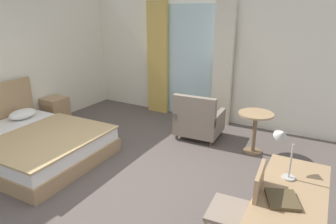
{
  "coord_description": "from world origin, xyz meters",
  "views": [
    {
      "loc": [
        2.53,
        -2.87,
        2.35
      ],
      "look_at": [
        0.65,
        0.4,
        1.02
      ],
      "focal_mm": 32.02,
      "sensor_mm": 36.0,
      "label": 1
    }
  ],
  "objects": [
    {
      "name": "bed",
      "position": [
        -1.64,
        -0.13,
        0.25
      ],
      "size": [
        2.26,
        1.87,
        1.07
      ],
      "color": "tan",
      "rests_on": "ground"
    },
    {
      "name": "curtain_panel_left",
      "position": [
        -1.04,
        2.88,
        1.24
      ],
      "size": [
        0.5,
        0.1,
        2.49
      ],
      "primitive_type": "cube",
      "color": "tan",
      "rests_on": "ground"
    },
    {
      "name": "round_cafe_table",
      "position": [
        1.48,
        1.86,
        0.51
      ],
      "size": [
        0.57,
        0.57,
        0.71
      ],
      "color": "tan",
      "rests_on": "ground"
    },
    {
      "name": "balcony_glass_door",
      "position": [
        -0.27,
        2.98,
        1.21
      ],
      "size": [
        1.11,
        0.02,
        2.42
      ],
      "primitive_type": "cube",
      "color": "silver",
      "rests_on": "ground"
    },
    {
      "name": "wall_back",
      "position": [
        0.0,
        3.06,
        1.37
      ],
      "size": [
        5.75,
        0.12,
        2.75
      ],
      "primitive_type": "cube",
      "color": "silver",
      "rests_on": "ground"
    },
    {
      "name": "desk_chair",
      "position": [
        1.96,
        -0.44,
        0.54
      ],
      "size": [
        0.5,
        0.49,
        0.99
      ],
      "color": "gray",
      "rests_on": "ground"
    },
    {
      "name": "armchair_by_window",
      "position": [
        0.42,
        1.93,
        0.34
      ],
      "size": [
        0.84,
        0.79,
        0.88
      ],
      "color": "gray",
      "rests_on": "ground"
    },
    {
      "name": "nightstand",
      "position": [
        -2.52,
        1.14,
        0.28
      ],
      "size": [
        0.42,
        0.45,
        0.56
      ],
      "color": "tan",
      "rests_on": "ground"
    },
    {
      "name": "ground",
      "position": [
        0.0,
        0.0,
        -0.05
      ],
      "size": [
        6.15,
        6.65,
        0.1
      ],
      "primitive_type": "cube",
      "color": "#564C47"
    },
    {
      "name": "desk_lamp",
      "position": [
        2.17,
        0.06,
        1.09
      ],
      "size": [
        0.29,
        0.28,
        0.5
      ],
      "color": "#B7B2A8",
      "rests_on": "writing_desk"
    },
    {
      "name": "closed_book",
      "position": [
        2.29,
        -0.46,
        0.77
      ],
      "size": [
        0.35,
        0.36,
        0.03
      ],
      "primitive_type": "cube",
      "rotation": [
        0.0,
        0.0,
        0.38
      ],
      "color": "brown",
      "rests_on": "writing_desk"
    },
    {
      "name": "curtain_panel_right",
      "position": [
        0.5,
        2.88,
        1.24
      ],
      "size": [
        0.4,
        0.1,
        2.49
      ],
      "primitive_type": "cube",
      "color": "beige",
      "rests_on": "ground"
    },
    {
      "name": "writing_desk",
      "position": [
        2.35,
        -0.35,
        0.66
      ],
      "size": [
        0.63,
        1.55,
        0.75
      ],
      "color": "tan",
      "rests_on": "ground"
    }
  ]
}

